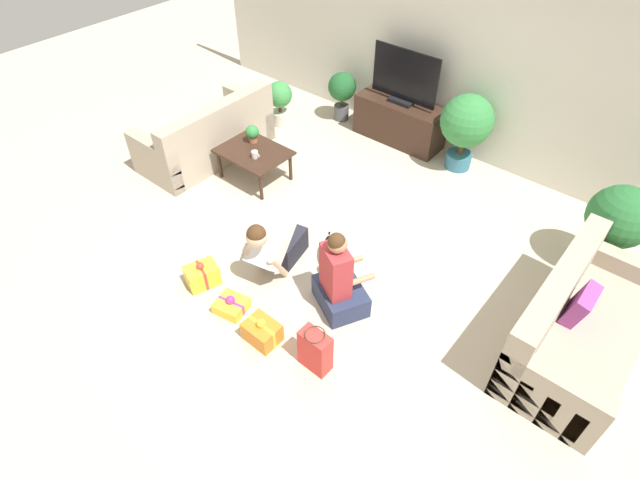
# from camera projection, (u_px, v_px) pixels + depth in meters

# --- Properties ---
(ground_plane) EXTENTS (16.00, 16.00, 0.00)m
(ground_plane) POSITION_uv_depth(u_px,v_px,m) (333.00, 249.00, 5.47)
(ground_plane) COLOR beige
(wall_back) EXTENTS (8.40, 0.06, 2.60)m
(wall_back) POSITION_uv_depth(u_px,v_px,m) (471.00, 57.00, 6.05)
(wall_back) COLOR beige
(wall_back) RESTS_ON ground_plane
(sofa_left) EXTENTS (0.84, 1.78, 0.83)m
(sofa_left) POSITION_uv_depth(u_px,v_px,m) (208.00, 137.00, 6.60)
(sofa_left) COLOR tan
(sofa_left) RESTS_ON ground_plane
(sofa_right) EXTENTS (0.84, 1.78, 0.83)m
(sofa_right) POSITION_uv_depth(u_px,v_px,m) (577.00, 328.00, 4.33)
(sofa_right) COLOR tan
(sofa_right) RESTS_ON ground_plane
(coffee_table) EXTENTS (0.85, 0.65, 0.41)m
(coffee_table) POSITION_uv_depth(u_px,v_px,m) (254.00, 154.00, 6.18)
(coffee_table) COLOR #382319
(coffee_table) RESTS_ON ground_plane
(tv_console) EXTENTS (1.25, 0.46, 0.58)m
(tv_console) POSITION_uv_depth(u_px,v_px,m) (399.00, 121.00, 6.90)
(tv_console) COLOR #382319
(tv_console) RESTS_ON ground_plane
(tv) EXTENTS (0.96, 0.20, 0.72)m
(tv) POSITION_uv_depth(u_px,v_px,m) (404.00, 80.00, 6.48)
(tv) COLOR black
(tv) RESTS_ON tv_console
(potted_plant_back_left) EXTENTS (0.41, 0.41, 0.72)m
(potted_plant_back_left) POSITION_uv_depth(u_px,v_px,m) (342.00, 90.00, 7.21)
(potted_plant_back_left) COLOR #4C4C51
(potted_plant_back_left) RESTS_ON ground_plane
(potted_plant_back_right) EXTENTS (0.66, 0.66, 1.01)m
(potted_plant_back_right) POSITION_uv_depth(u_px,v_px,m) (466.00, 124.00, 6.18)
(potted_plant_back_right) COLOR #336B84
(potted_plant_back_right) RESTS_ON ground_plane
(potted_plant_corner_right) EXTENTS (0.63, 0.63, 0.99)m
(potted_plant_corner_right) POSITION_uv_depth(u_px,v_px,m) (619.00, 219.00, 4.85)
(potted_plant_corner_right) COLOR beige
(potted_plant_corner_right) RESTS_ON ground_plane
(potted_plant_corner_left) EXTENTS (0.37, 0.37, 0.65)m
(potted_plant_corner_left) POSITION_uv_depth(u_px,v_px,m) (280.00, 100.00, 7.17)
(potted_plant_corner_left) COLOR beige
(potted_plant_corner_left) RESTS_ON ground_plane
(person_kneeling) EXTENTS (0.47, 0.84, 0.81)m
(person_kneeling) POSITION_uv_depth(u_px,v_px,m) (275.00, 243.00, 5.02)
(person_kneeling) COLOR #23232D
(person_kneeling) RESTS_ON ground_plane
(person_sitting) EXTENTS (0.65, 0.61, 0.94)m
(person_sitting) POSITION_uv_depth(u_px,v_px,m) (339.00, 282.00, 4.67)
(person_sitting) COLOR #283351
(person_sitting) RESTS_ON ground_plane
(dog) EXTENTS (0.37, 0.41, 0.28)m
(dog) POSITION_uv_depth(u_px,v_px,m) (330.00, 251.00, 5.18)
(dog) COLOR black
(dog) RESTS_ON ground_plane
(gift_box_a) EXTENTS (0.33, 0.32, 0.19)m
(gift_box_a) POSITION_uv_depth(u_px,v_px,m) (231.00, 305.00, 4.81)
(gift_box_a) COLOR yellow
(gift_box_a) RESTS_ON ground_plane
(gift_box_b) EXTENTS (0.32, 0.25, 0.27)m
(gift_box_b) POSITION_uv_depth(u_px,v_px,m) (262.00, 332.00, 4.53)
(gift_box_b) COLOR orange
(gift_box_b) RESTS_ON ground_plane
(gift_box_c) EXTENTS (0.32, 0.37, 0.29)m
(gift_box_c) POSITION_uv_depth(u_px,v_px,m) (202.00, 275.00, 5.03)
(gift_box_c) COLOR yellow
(gift_box_c) RESTS_ON ground_plane
(gift_bag_a) EXTENTS (0.28, 0.18, 0.45)m
(gift_bag_a) POSITION_uv_depth(u_px,v_px,m) (315.00, 350.00, 4.25)
(gift_bag_a) COLOR red
(gift_bag_a) RESTS_ON ground_plane
(mug) EXTENTS (0.12, 0.08, 0.09)m
(mug) POSITION_uv_depth(u_px,v_px,m) (255.00, 155.00, 6.01)
(mug) COLOR silver
(mug) RESTS_ON coffee_table
(tabletop_plant) EXTENTS (0.17, 0.17, 0.22)m
(tabletop_plant) POSITION_uv_depth(u_px,v_px,m) (252.00, 133.00, 6.22)
(tabletop_plant) COLOR #A36042
(tabletop_plant) RESTS_ON coffee_table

